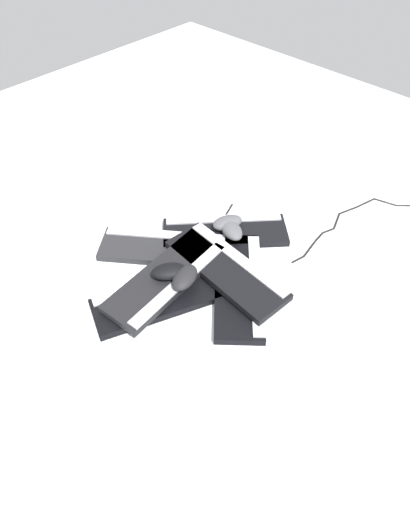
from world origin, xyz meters
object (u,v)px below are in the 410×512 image
Objects in this scene: keyboard_0 at (164,247)px; mouse_1 at (185,277)px; keyboard_4 at (226,269)px; keyboard_5 at (167,278)px; keyboard_1 at (163,297)px; mouse_2 at (169,271)px; mouse_0 at (227,223)px; keyboard_2 at (239,285)px; mouse_3 at (232,230)px; keyboard_3 at (225,231)px.

mouse_1 is (-0.19, 0.09, 0.07)m from keyboard_0.
keyboard_4 is at bearing 143.43° from mouse_1.
keyboard_5 is (-0.13, 0.10, 0.03)m from keyboard_0.
keyboard_5 is at bearing 141.10° from keyboard_0.
mouse_2 is at bearing -68.39° from keyboard_1.
mouse_0 reaches higher than keyboard_5.
keyboard_2 is at bearing 178.24° from keyboard_4.
keyboard_5 reaches higher than keyboard_2.
keyboard_5 is 4.11× the size of mouse_0.
keyboard_5 is at bearing -65.82° from mouse_3.
keyboard_3 is at bearing -136.57° from mouse_2.
keyboard_4 is (-0.14, 0.15, 0.03)m from keyboard_3.
keyboard_0 is at bearing -99.17° from mouse_3.
keyboard_2 is 3.89× the size of mouse_2.
mouse_1 reaches higher than keyboard_5.
keyboard_1 and keyboard_3 have the same top height.
keyboard_3 is 3.86× the size of mouse_3.
mouse_2 is (-0.14, 0.10, 0.07)m from keyboard_0.
mouse_2 is at bearing -173.81° from keyboard_5.
keyboard_1 is (-0.16, 0.15, 0.00)m from keyboard_0.
mouse_0 is 0.04m from mouse_3.
keyboard_0 is at bearing -132.71° from mouse_1.
keyboard_5 is (-0.03, 0.31, 0.03)m from keyboard_3.
keyboard_3 is (0.06, -0.36, 0.00)m from keyboard_1.
keyboard_1 is 0.08m from mouse_2.
mouse_2 reaches higher than mouse_3.
mouse_2 is (-0.01, -0.00, 0.04)m from keyboard_5.
keyboard_5 is at bearing -48.25° from mouse_2.
keyboard_0 is at bearing -43.62° from keyboard_1.
keyboard_3 is 0.31m from keyboard_5.
keyboard_2 is 0.23m from keyboard_5.
keyboard_0 is 1.03× the size of keyboard_2.
keyboard_3 is 0.94× the size of keyboard_4.
mouse_0 is (-0.00, -0.01, 0.04)m from keyboard_3.
mouse_1 is 1.00× the size of mouse_2.
keyboard_4 is 0.19m from keyboard_5.
keyboard_1 is 1.02× the size of keyboard_5.
mouse_0 and mouse_3 have the same top height.
mouse_0 is at bearing -114.46° from keyboard_0.
keyboard_4 is 0.22m from mouse_0.
keyboard_4 is 1.00× the size of keyboard_5.
mouse_1 is at bearing 39.99° from mouse_0.
keyboard_3 is at bearing -47.00° from keyboard_4.
keyboard_5 is 4.11× the size of mouse_3.
mouse_0 is 1.00× the size of mouse_2.
keyboard_4 reaches higher than keyboard_3.
keyboard_1 is at bearing 31.91° from mouse_0.
keyboard_2 is 3.89× the size of mouse_1.
mouse_3 is (-0.04, 0.01, 0.04)m from keyboard_3.
keyboard_0 is at bearing 12.32° from keyboard_4.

